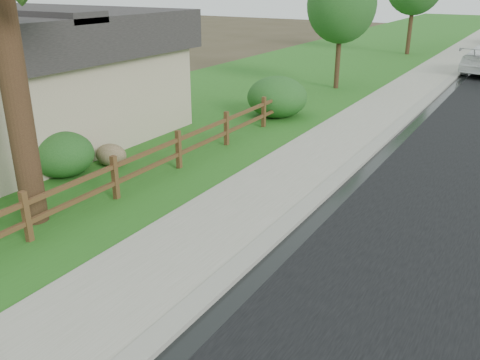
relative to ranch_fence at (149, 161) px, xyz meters
The scene contains 9 objects.
curb 28.88m from the ranch_fence, 82.04° to the left, with size 0.40×90.00×0.12m, color gray.
sidewalk 28.73m from the ranch_fence, 84.61° to the left, with size 2.20×90.00×0.10m, color gray.
grass_strip 28.62m from the ranch_fence, 88.40° to the left, with size 1.60×90.00×0.06m, color #275B1A.
lawn_near 28.94m from the ranch_fence, 98.75° to the left, with size 9.00×90.00×0.04m, color #275B1A.
ranch_fence is the anchor object (origin of this frame).
boulder 1.89m from the ranch_fence, 164.45° to the left, with size 0.93×0.70×0.62m, color brown.
shrub_c 2.43m from the ranch_fence, 163.55° to the right, with size 1.62×1.62×1.17m, color #1C4A1A.
shrub_d 7.61m from the ranch_fence, 92.26° to the left, with size 2.22×2.22×1.51m, color #1C4A1A.
tree_near_left 14.11m from the ranch_fence, 91.25° to the left, with size 3.09×3.09×5.47m.
Camera 1 is at (4.41, -2.64, 4.81)m, focal length 38.00 mm.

